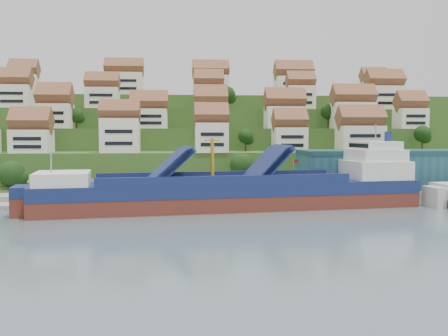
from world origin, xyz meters
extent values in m
plane|color=slate|center=(0.00, 0.00, 0.00)|extent=(300.00, 300.00, 0.00)
cube|color=gray|center=(20.00, 15.00, 1.10)|extent=(180.00, 14.00, 2.20)
cube|color=#2D4C1E|center=(0.00, 86.00, 2.00)|extent=(260.00, 128.00, 4.00)
cube|color=#2D4C1E|center=(0.00, 91.00, 5.50)|extent=(260.00, 118.00, 11.00)
cube|color=#2D4C1E|center=(0.00, 99.00, 9.00)|extent=(260.00, 102.00, 18.00)
cube|color=#2D4C1E|center=(0.00, 107.00, 12.50)|extent=(260.00, 86.00, 25.00)
cube|color=#2D4C1E|center=(0.00, 116.00, 15.50)|extent=(260.00, 68.00, 31.00)
cube|color=white|center=(-50.99, 38.23, 14.25)|extent=(10.69, 8.57, 6.51)
cube|color=white|center=(-26.04, 36.46, 15.87)|extent=(10.81, 7.03, 9.73)
cube|color=white|center=(-0.09, 35.42, 15.23)|extent=(9.27, 7.62, 8.47)
cube|color=white|center=(23.74, 40.02, 14.61)|extent=(9.60, 7.73, 7.22)
cube|color=white|center=(45.11, 38.52, 14.87)|extent=(13.22, 8.26, 7.73)
cube|color=white|center=(-48.51, 55.61, 21.87)|extent=(10.49, 8.98, 7.74)
cube|color=white|center=(-18.82, 55.14, 21.15)|extent=(11.49, 7.90, 6.29)
cube|color=white|center=(0.74, 51.52, 21.69)|extent=(10.12, 8.56, 7.38)
cube|color=white|center=(25.72, 56.48, 21.63)|extent=(12.70, 8.36, 7.26)
cube|color=white|center=(48.69, 55.15, 22.34)|extent=(13.68, 8.18, 8.69)
cube|color=white|center=(68.55, 54.95, 21.39)|extent=(9.44, 8.04, 6.78)
cube|color=white|center=(-64.70, 68.85, 28.88)|extent=(10.66, 7.86, 7.76)
cube|color=white|center=(-35.80, 70.57, 28.67)|extent=(11.23, 7.30, 7.33)
cube|color=white|center=(1.30, 70.49, 29.12)|extent=(10.00, 7.79, 8.25)
cube|color=white|center=(34.24, 69.54, 29.19)|extent=(9.67, 7.14, 8.38)
cube|color=white|center=(66.43, 71.95, 29.38)|extent=(13.04, 8.47, 8.76)
cube|color=white|center=(-67.43, 88.59, 34.71)|extent=(10.25, 8.03, 7.42)
cube|color=white|center=(-30.05, 87.60, 35.26)|extent=(14.02, 7.51, 8.52)
cube|color=white|center=(3.26, 89.69, 35.03)|extent=(13.70, 8.15, 8.05)
cube|color=white|center=(36.42, 89.85, 34.95)|extent=(14.56, 8.73, 7.91)
cube|color=white|center=(70.67, 92.86, 34.59)|extent=(10.26, 7.05, 7.19)
ellipsoid|color=#1A3B13|center=(7.52, 26.11, 7.90)|extent=(6.53, 6.53, 6.53)
ellipsoid|color=#1A3B13|center=(53.43, 43.11, 15.36)|extent=(5.47, 5.47, 5.47)
ellipsoid|color=#1A3B13|center=(66.98, 43.11, 16.37)|extent=(5.30, 5.30, 5.30)
ellipsoid|color=#1A3B13|center=(10.94, 43.66, 15.61)|extent=(4.50, 4.50, 4.50)
ellipsoid|color=#1A3B13|center=(41.67, 59.83, 23.87)|extent=(5.25, 5.25, 5.25)
ellipsoid|color=#1A3B13|center=(-49.38, 59.38, 22.14)|extent=(5.42, 5.42, 5.42)
ellipsoid|color=#1A3B13|center=(-42.38, 57.97, 22.34)|extent=(4.67, 4.67, 4.67)
ellipsoid|color=#1A3B13|center=(8.17, 73.21, 30.51)|extent=(5.91, 5.91, 5.91)
ellipsoid|color=#1A3B13|center=(33.03, 75.94, 29.77)|extent=(4.96, 4.96, 4.96)
ellipsoid|color=#1A3B13|center=(37.00, 73.97, 28.75)|extent=(5.31, 5.31, 5.31)
ellipsoid|color=#1A3B13|center=(-50.57, 19.00, 6.50)|extent=(6.58, 6.58, 6.58)
ellipsoid|color=#1A3B13|center=(-37.04, 19.00, 5.74)|extent=(4.28, 4.28, 4.28)
cube|color=#22505E|center=(52.00, 17.00, 7.20)|extent=(60.00, 15.00, 10.00)
cylinder|color=gray|center=(18.00, 10.00, 6.20)|extent=(0.16, 0.16, 8.00)
cube|color=maroon|center=(18.60, 10.00, 9.80)|extent=(1.20, 0.05, 0.80)
cube|color=maroon|center=(1.98, 0.19, 1.00)|extent=(84.48, 22.98, 5.36)
cube|color=navy|center=(1.98, 0.19, 4.61)|extent=(84.50, 23.11, 2.78)
cube|color=silver|center=(-33.09, -4.14, 7.28)|extent=(12.12, 13.43, 2.78)
cube|color=#262628|center=(-0.14, -0.07, 6.00)|extent=(54.49, 17.40, 0.32)
cube|color=navy|center=(-11.83, -1.52, 9.64)|extent=(9.41, 12.72, 7.40)
cube|color=navy|center=(9.42, 1.11, 9.64)|extent=(9.01, 12.67, 7.83)
cylinder|color=gold|center=(-2.27, -0.34, 10.71)|extent=(0.84, 0.84, 9.64)
cube|color=silver|center=(36.00, 4.38, 8.03)|extent=(14.25, 13.69, 4.28)
cube|color=silver|center=(36.00, 4.38, 11.46)|extent=(11.97, 12.15, 2.68)
cube|color=silver|center=(36.00, 4.38, 13.71)|extent=(9.68, 10.62, 1.93)
cylinder|color=navy|center=(39.19, 4.78, 15.74)|extent=(1.91, 1.91, 2.36)
camera|label=1|loc=(-9.60, -107.60, 16.54)|focal=40.00mm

